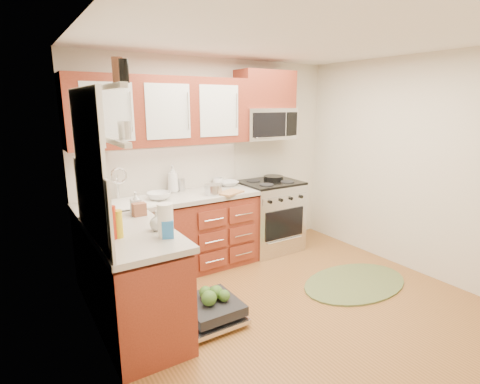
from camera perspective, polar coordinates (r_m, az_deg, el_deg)
floor at (r=3.88m, az=9.19°, el=-17.22°), size 3.50×3.50×0.00m
ceiling at (r=3.39m, az=10.88°, el=22.30°), size 3.50×3.50×0.00m
wall_back at (r=4.83m, az=-4.09°, el=4.87°), size 3.50×0.04×2.50m
wall_left at (r=2.62m, az=-19.88°, el=-3.23°), size 0.04×3.50×2.50m
wall_right at (r=4.76m, az=25.84°, el=3.43°), size 0.04×3.50×2.50m
base_cabinet_back at (r=4.48m, az=-10.32°, el=-6.93°), size 2.05×0.60×0.85m
base_cabinet_left at (r=3.46m, az=-15.80°, el=-13.55°), size 0.60×1.25×0.85m
countertop_back at (r=4.33m, az=-10.53°, el=-1.06°), size 2.07×0.64×0.05m
countertop_left at (r=3.28m, az=-16.15°, el=-6.08°), size 0.64×1.27×0.05m
backsplash_back at (r=4.53m, az=-12.10°, el=3.53°), size 2.05×0.02×0.57m
backsplash_left at (r=3.13m, az=-21.70°, el=-1.50°), size 0.02×1.25×0.57m
upper_cabinets at (r=4.32m, az=-11.78°, el=11.95°), size 2.05×0.35×0.75m
cabinet_over_mw at (r=5.00m, az=3.86°, el=15.33°), size 0.76×0.35×0.47m
range at (r=5.10m, az=4.53°, el=-3.62°), size 0.76×0.64×0.95m
microwave at (r=4.98m, az=3.95°, el=10.33°), size 0.76×0.38×0.40m
sink at (r=4.18m, az=-17.06°, el=-3.37°), size 0.62×0.50×0.26m
dishwasher at (r=3.61m, az=-4.93°, el=-17.68°), size 0.70×0.60×0.20m
window at (r=3.04m, az=-22.16°, el=4.61°), size 0.03×1.05×1.05m
window_blind at (r=3.02m, az=-22.24°, el=10.86°), size 0.02×0.96×0.40m
shelf_upper at (r=2.18m, az=-18.68°, el=15.03°), size 0.04×0.40×0.03m
shelf_lower at (r=2.19m, az=-18.10°, el=7.19°), size 0.04×0.40×0.03m
rug at (r=4.48m, az=17.10°, el=-13.08°), size 1.42×1.06×0.02m
skillet at (r=5.11m, az=5.10°, el=2.18°), size 0.33×0.33×0.05m
stock_pot at (r=4.35m, az=-4.11°, el=0.38°), size 0.26×0.26×0.12m
cutting_board at (r=4.41m, az=-1.50°, el=-0.08°), size 0.36×0.30×0.02m
canister at (r=4.58m, az=-8.94°, el=1.09°), size 0.10×0.10×0.15m
paper_towel_roll at (r=3.02m, az=-11.29°, el=-4.27°), size 0.15×0.15×0.27m
mustard_bottle at (r=3.10m, az=-18.08°, el=-4.66°), size 0.07×0.07×0.22m
red_bottle at (r=3.08m, az=-18.94°, el=-4.44°), size 0.08×0.08×0.27m
wooden_box at (r=3.66m, az=-15.11°, el=-2.58°), size 0.12×0.09×0.12m
blue_carton at (r=3.00m, az=-10.96°, el=-5.62°), size 0.10×0.08×0.14m
bowl_a at (r=4.82m, az=-1.82°, el=1.32°), size 0.27×0.27×0.06m
bowl_b at (r=4.22m, az=-12.28°, el=-0.59°), size 0.33×0.33×0.08m
cup at (r=4.80m, az=-3.38°, el=1.53°), size 0.14×0.14×0.11m
soap_bottle_a at (r=4.49m, az=-10.21°, el=1.97°), size 0.16×0.16×0.33m
soap_bottle_b at (r=3.73m, az=-15.60°, el=-1.57°), size 0.10×0.10×0.21m
soap_bottle_c at (r=3.21m, az=-12.50°, el=-4.26°), size 0.13×0.13×0.17m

